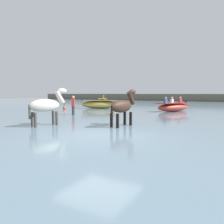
{
  "coord_description": "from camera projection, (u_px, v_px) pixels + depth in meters",
  "views": [
    {
      "loc": [
        4.19,
        -6.31,
        1.79
      ],
      "look_at": [
        -1.35,
        3.26,
        0.83
      ],
      "focal_mm": 34.38,
      "sensor_mm": 36.0,
      "label": 1
    }
  ],
  "objects": [
    {
      "name": "water_surface",
      "position": [
        172.0,
        115.0,
        16.3
      ],
      "size": [
        90.0,
        90.0,
        0.33
      ],
      "primitive_type": "cube",
      "color": "slate",
      "rests_on": "ground"
    },
    {
      "name": "person_spectator_far",
      "position": [
        73.0,
        107.0,
        14.73
      ],
      "size": [
        0.34,
        0.38,
        1.63
      ],
      "color": "#383842",
      "rests_on": "ground"
    },
    {
      "name": "horse_lead_pinto",
      "position": [
        46.0,
        106.0,
        9.68
      ],
      "size": [
        0.91,
        1.87,
        2.04
      ],
      "color": "beige",
      "rests_on": "ground"
    },
    {
      "name": "ground_plane",
      "position": [
        99.0,
        143.0,
        7.69
      ],
      "size": [
        120.0,
        120.0,
        0.0
      ],
      "primitive_type": "plane",
      "color": "gray"
    },
    {
      "name": "boat_near_starboard",
      "position": [
        173.0,
        107.0,
        17.6
      ],
      "size": [
        2.54,
        3.63,
        1.18
      ],
      "color": "#BC382D",
      "rests_on": "water_surface"
    },
    {
      "name": "far_shoreline",
      "position": [
        210.0,
        99.0,
        39.05
      ],
      "size": [
        80.0,
        2.4,
        1.71
      ],
      "primitive_type": "cube",
      "color": "#605B4C",
      "rests_on": "ground"
    },
    {
      "name": "boat_far_offshore",
      "position": [
        100.0,
        104.0,
        21.23
      ],
      "size": [
        3.88,
        3.03,
        0.93
      ],
      "color": "gold",
      "rests_on": "water_surface"
    },
    {
      "name": "channel_buoy",
      "position": [
        64.0,
        108.0,
        19.74
      ],
      "size": [
        0.29,
        0.29,
        0.67
      ],
      "color": "#E54C1E",
      "rests_on": "water_surface"
    },
    {
      "name": "horse_trailing_dark_bay",
      "position": [
        122.0,
        107.0,
        9.56
      ],
      "size": [
        0.7,
        1.84,
        1.98
      ],
      "color": "#382319",
      "rests_on": "ground"
    },
    {
      "name": "boat_distant_east",
      "position": [
        103.0,
        101.0,
        30.02
      ],
      "size": [
        3.21,
        4.14,
        1.22
      ],
      "color": "gold",
      "rests_on": "water_surface"
    }
  ]
}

